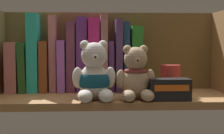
# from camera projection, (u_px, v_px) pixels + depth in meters

# --- Properties ---
(shelf_board) EXTENTS (0.68, 0.28, 0.02)m
(shelf_board) POSITION_uv_depth(u_px,v_px,m) (113.00, 99.00, 1.05)
(shelf_board) COLOR #9E7042
(shelf_board) RESTS_ON ground
(shelf_back_panel) EXTENTS (0.70, 0.01, 0.27)m
(shelf_back_panel) POSITION_uv_depth(u_px,v_px,m) (110.00, 54.00, 1.19)
(shelf_back_panel) COLOR brown
(shelf_back_panel) RESTS_ON ground
(book_0) EXTENTS (0.04, 0.14, 0.15)m
(book_0) POSITION_uv_depth(u_px,v_px,m) (14.00, 67.00, 1.14)
(book_0) COLOR tan
(book_0) RESTS_ON shelf_board
(book_1) EXTENTS (0.03, 0.14, 0.15)m
(book_1) POSITION_uv_depth(u_px,v_px,m) (25.00, 67.00, 1.15)
(book_1) COLOR #285E27
(book_1) RESTS_ON shelf_board
(book_2) EXTENTS (0.03, 0.13, 0.24)m
(book_2) POSITION_uv_depth(u_px,v_px,m) (35.00, 53.00, 1.15)
(book_2) COLOR #27C9B6
(book_2) RESTS_ON shelf_board
(book_3) EXTENTS (0.02, 0.14, 0.16)m
(book_3) POSITION_uv_depth(u_px,v_px,m) (45.00, 66.00, 1.15)
(book_3) COLOR brown
(book_3) RESTS_ON shelf_board
(book_4) EXTENTS (0.02, 0.09, 0.24)m
(book_4) POSITION_uv_depth(u_px,v_px,m) (54.00, 54.00, 1.15)
(book_4) COLOR tan
(book_4) RESTS_ON shelf_board
(book_5) EXTENTS (0.03, 0.12, 0.16)m
(book_5) POSITION_uv_depth(u_px,v_px,m) (62.00, 66.00, 1.15)
(book_5) COLOR #A85CCC
(book_5) RESTS_ON shelf_board
(book_6) EXTENTS (0.03, 0.11, 0.22)m
(book_6) POSITION_uv_depth(u_px,v_px,m) (71.00, 56.00, 1.15)
(book_6) COLOR #6D3450
(book_6) RESTS_ON shelf_board
(book_7) EXTENTS (0.03, 0.10, 0.23)m
(book_7) POSITION_uv_depth(u_px,v_px,m) (82.00, 54.00, 1.15)
(book_7) COLOR #622D7A
(book_7) RESTS_ON shelf_board
(book_8) EXTENTS (0.03, 0.15, 0.23)m
(book_8) POSITION_uv_depth(u_px,v_px,m) (94.00, 55.00, 1.16)
(book_8) COLOR #BE1E6B
(book_8) RESTS_ON shelf_board
(book_9) EXTENTS (0.02, 0.14, 0.24)m
(book_9) POSITION_uv_depth(u_px,v_px,m) (104.00, 53.00, 1.16)
(book_9) COLOR #965F5F
(book_9) RESTS_ON shelf_board
(book_10) EXTENTS (0.02, 0.11, 0.16)m
(book_10) POSITION_uv_depth(u_px,v_px,m) (111.00, 66.00, 1.16)
(book_10) COLOR #73418B
(book_10) RESTS_ON shelf_board
(book_11) EXTENTS (0.02, 0.15, 0.22)m
(book_11) POSITION_uv_depth(u_px,v_px,m) (118.00, 55.00, 1.16)
(book_11) COLOR #4D305B
(book_11) RESTS_ON shelf_board
(book_12) EXTENTS (0.03, 0.13, 0.22)m
(book_12) POSITION_uv_depth(u_px,v_px,m) (125.00, 57.00, 1.16)
(book_12) COLOR navy
(book_12) RESTS_ON shelf_board
(book_13) EXTENTS (0.04, 0.11, 0.21)m
(book_13) POSITION_uv_depth(u_px,v_px,m) (135.00, 59.00, 1.16)
(book_13) COLOR #298927
(book_13) RESTS_ON shelf_board
(teddy_bear_larger) EXTENTS (0.12, 0.12, 0.16)m
(teddy_bear_larger) POSITION_uv_depth(u_px,v_px,m) (94.00, 77.00, 0.96)
(teddy_bear_larger) COLOR white
(teddy_bear_larger) RESTS_ON shelf_board
(teddy_bear_smaller) EXTENTS (0.11, 0.11, 0.15)m
(teddy_bear_smaller) POSITION_uv_depth(u_px,v_px,m) (136.00, 76.00, 0.97)
(teddy_bear_smaller) COLOR tan
(teddy_bear_smaller) RESTS_ON shelf_board
(pillar_candle) EXTENTS (0.06, 0.06, 0.09)m
(pillar_candle) POSITION_uv_depth(u_px,v_px,m) (170.00, 80.00, 1.06)
(pillar_candle) COLOR #C63833
(pillar_candle) RESTS_ON shelf_board
(small_product_box) EXTENTS (0.11, 0.06, 0.06)m
(small_product_box) POSITION_uv_depth(u_px,v_px,m) (169.00, 89.00, 0.96)
(small_product_box) COLOR black
(small_product_box) RESTS_ON shelf_board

